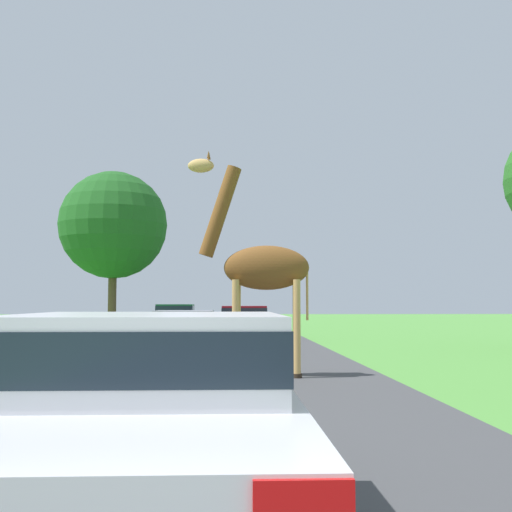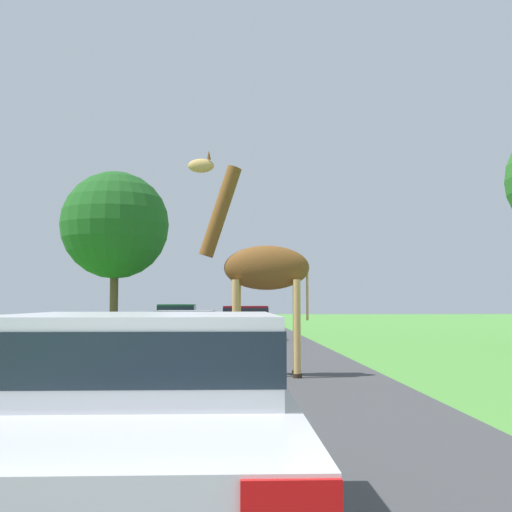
% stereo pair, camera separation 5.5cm
% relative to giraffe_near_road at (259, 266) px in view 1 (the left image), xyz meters
% --- Properties ---
extents(road, '(6.57, 120.00, 0.00)m').
position_rel_giraffe_near_road_xyz_m(road, '(-0.64, 16.92, -2.30)').
color(road, '#424244').
rests_on(road, ground).
extents(giraffe_near_road, '(2.60, 0.86, 4.75)m').
position_rel_giraffe_near_road_xyz_m(giraffe_near_road, '(0.00, 0.00, 0.00)').
color(giraffe_near_road, tan).
rests_on(giraffe_near_road, ground).
extents(car_lead_maroon, '(1.98, 4.43, 1.46)m').
position_rel_giraffe_near_road_xyz_m(car_lead_maroon, '(-1.19, -8.96, -1.52)').
color(car_lead_maroon, silver).
rests_on(car_lead_maroon, ground).
extents(car_queue_right, '(1.92, 4.16, 1.28)m').
position_rel_giraffe_near_road_xyz_m(car_queue_right, '(-1.97, 6.05, -1.61)').
color(car_queue_right, gray).
rests_on(car_queue_right, ground).
extents(car_queue_left, '(2.00, 3.99, 1.37)m').
position_rel_giraffe_near_road_xyz_m(car_queue_left, '(-0.02, 12.91, -1.57)').
color(car_queue_left, maroon).
rests_on(car_queue_left, ground).
extents(car_far_ahead, '(1.89, 4.01, 1.43)m').
position_rel_giraffe_near_road_xyz_m(car_far_ahead, '(-3.17, 17.23, -1.55)').
color(car_far_ahead, '#144C28').
rests_on(car_far_ahead, ground).
extents(car_verge_right, '(1.89, 3.93, 1.32)m').
position_rel_giraffe_near_road_xyz_m(car_verge_right, '(-3.13, -2.00, -1.60)').
color(car_verge_right, '#561914').
rests_on(car_verge_right, ground).
extents(tree_centre_back, '(5.81, 5.81, 8.60)m').
position_rel_giraffe_near_road_xyz_m(tree_centre_back, '(-6.90, 21.32, 3.37)').
color(tree_centre_back, brown).
rests_on(tree_centre_back, ground).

